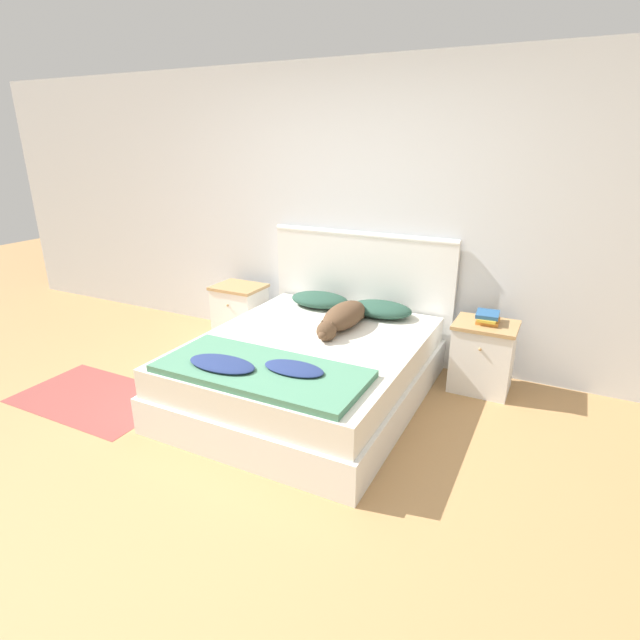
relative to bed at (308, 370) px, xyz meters
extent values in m
plane|color=tan|center=(-0.05, -1.03, -0.24)|extent=(16.00, 16.00, 0.00)
cube|color=silver|center=(-0.05, 1.10, 1.04)|extent=(9.00, 0.06, 2.55)
cube|color=white|center=(0.00, 0.00, -0.10)|extent=(1.65, 2.00, 0.27)
cube|color=silver|center=(0.00, 0.00, 0.14)|extent=(1.59, 1.94, 0.21)
cube|color=white|center=(0.00, 1.02, 0.32)|extent=(1.73, 0.04, 1.12)
cylinder|color=white|center=(0.00, 1.02, 0.88)|extent=(1.73, 0.06, 0.06)
cube|color=white|center=(-1.17, 0.75, 0.03)|extent=(0.45, 0.37, 0.54)
cube|color=tan|center=(-1.17, 0.75, 0.31)|extent=(0.48, 0.39, 0.03)
sphere|color=tan|center=(-1.17, 0.56, 0.18)|extent=(0.02, 0.02, 0.02)
cube|color=white|center=(1.17, 0.75, 0.03)|extent=(0.45, 0.37, 0.54)
cube|color=tan|center=(1.17, 0.75, 0.31)|extent=(0.48, 0.39, 0.03)
sphere|color=tan|center=(1.17, 0.56, 0.18)|extent=(0.02, 0.02, 0.02)
ellipsoid|color=#284C3D|center=(-0.29, 0.77, 0.31)|extent=(0.54, 0.35, 0.12)
ellipsoid|color=#284C3D|center=(0.29, 0.77, 0.31)|extent=(0.54, 0.35, 0.12)
cube|color=#4C8466|center=(0.00, -0.64, 0.27)|extent=(1.38, 0.62, 0.05)
ellipsoid|color=navy|center=(-0.24, -0.73, 0.31)|extent=(0.48, 0.25, 0.04)
ellipsoid|color=navy|center=(0.21, -0.58, 0.30)|extent=(0.41, 0.22, 0.04)
ellipsoid|color=brown|center=(0.12, 0.40, 0.34)|extent=(0.26, 0.59, 0.19)
sphere|color=brown|center=(0.12, 0.07, 0.32)|extent=(0.15, 0.15, 0.15)
ellipsoid|color=brown|center=(0.12, 0.00, 0.31)|extent=(0.07, 0.08, 0.06)
cone|color=brown|center=(0.08, 0.08, 0.37)|extent=(0.05, 0.05, 0.05)
cone|color=brown|center=(0.16, 0.08, 0.37)|extent=(0.05, 0.05, 0.05)
ellipsoid|color=brown|center=(0.16, 0.65, 0.29)|extent=(0.17, 0.26, 0.07)
cube|color=orange|center=(1.18, 0.77, 0.34)|extent=(0.17, 0.18, 0.03)
cube|color=gold|center=(1.18, 0.77, 0.37)|extent=(0.14, 0.21, 0.02)
cube|color=#285689|center=(1.17, 0.78, 0.39)|extent=(0.18, 0.21, 0.03)
cube|color=#93423D|center=(-1.49, -0.77, -0.23)|extent=(1.22, 0.75, 0.00)
camera|label=1|loc=(1.65, -3.07, 1.68)|focal=28.00mm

